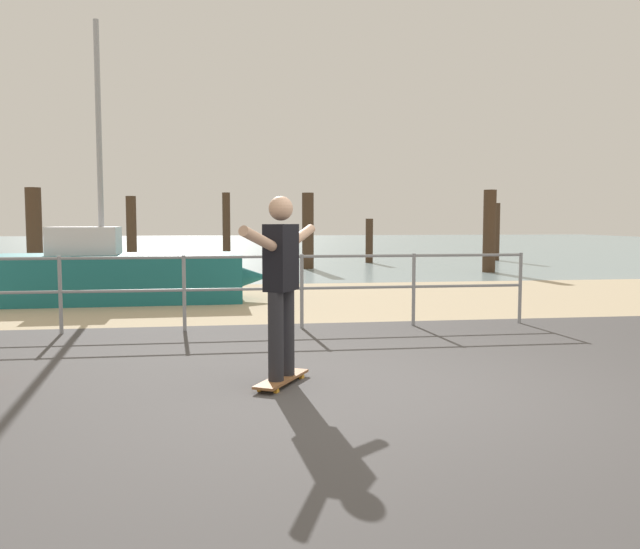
# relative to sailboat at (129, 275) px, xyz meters

# --- Properties ---
(ground_plane) EXTENTS (24.00, 10.00, 0.04)m
(ground_plane) POSITION_rel_sailboat_xyz_m (3.40, -7.99, -0.52)
(ground_plane) COLOR #474444
(ground_plane) RESTS_ON ground
(beach_strip) EXTENTS (24.00, 6.00, 0.04)m
(beach_strip) POSITION_rel_sailboat_xyz_m (3.40, 0.01, -0.52)
(beach_strip) COLOR tan
(beach_strip) RESTS_ON ground
(sea_surface) EXTENTS (72.00, 50.00, 0.04)m
(sea_surface) POSITION_rel_sailboat_xyz_m (3.40, 28.01, -0.52)
(sea_surface) COLOR #849EA3
(sea_surface) RESTS_ON ground
(railing_fence) EXTENTS (11.26, 0.05, 1.05)m
(railing_fence) POSITION_rel_sailboat_xyz_m (0.40, -3.39, 0.18)
(railing_fence) COLOR gray
(railing_fence) RESTS_ON ground
(sailboat) EXTENTS (4.97, 1.50, 5.06)m
(sailboat) POSITION_rel_sailboat_xyz_m (0.00, 0.00, 0.00)
(sailboat) COLOR #19666B
(sailboat) RESTS_ON ground
(skateboard) EXTENTS (0.57, 0.79, 0.08)m
(skateboard) POSITION_rel_sailboat_xyz_m (2.25, -6.49, -0.45)
(skateboard) COLOR brown
(skateboard) RESTS_ON ground
(skateboarder) EXTENTS (0.80, 1.30, 1.65)m
(skateboarder) POSITION_rel_sailboat_xyz_m (2.25, -6.49, 0.50)
(skateboarder) COLOR #26262B
(skateboarder) RESTS_ON skateboard
(groyne_post_0) EXTENTS (0.40, 0.40, 2.37)m
(groyne_post_0) POSITION_rel_sailboat_xyz_m (-3.19, 5.77, 0.66)
(groyne_post_0) COLOR #422D1E
(groyne_post_0) RESTS_ON ground
(groyne_post_1) EXTENTS (0.26, 0.26, 2.16)m
(groyne_post_1) POSITION_rel_sailboat_xyz_m (-0.69, 5.59, 0.56)
(groyne_post_1) COLOR #422D1E
(groyne_post_1) RESTS_ON ground
(groyne_post_2) EXTENTS (0.24, 0.24, 2.37)m
(groyne_post_2) POSITION_rel_sailboat_xyz_m (1.81, 8.20, 0.66)
(groyne_post_2) COLOR #422D1E
(groyne_post_2) RESTS_ON ground
(groyne_post_3) EXTENTS (0.36, 0.36, 2.36)m
(groyne_post_3) POSITION_rel_sailboat_xyz_m (4.31, 7.86, 0.66)
(groyne_post_3) COLOR #422D1E
(groyne_post_3) RESTS_ON ground
(groyne_post_4) EXTENTS (0.26, 0.26, 1.57)m
(groyne_post_4) POSITION_rel_sailboat_xyz_m (6.81, 10.36, 0.27)
(groyne_post_4) COLOR #422D1E
(groyne_post_4) RESTS_ON ground
(groyne_post_5) EXTENTS (0.37, 0.37, 2.39)m
(groyne_post_5) POSITION_rel_sailboat_xyz_m (9.31, 5.69, 0.67)
(groyne_post_5) COLOR #422D1E
(groyne_post_5) RESTS_ON ground
(groyne_post_6) EXTENTS (0.32, 0.32, 2.16)m
(groyne_post_6) POSITION_rel_sailboat_xyz_m (11.80, 11.10, 0.56)
(groyne_post_6) COLOR #422D1E
(groyne_post_6) RESTS_ON ground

